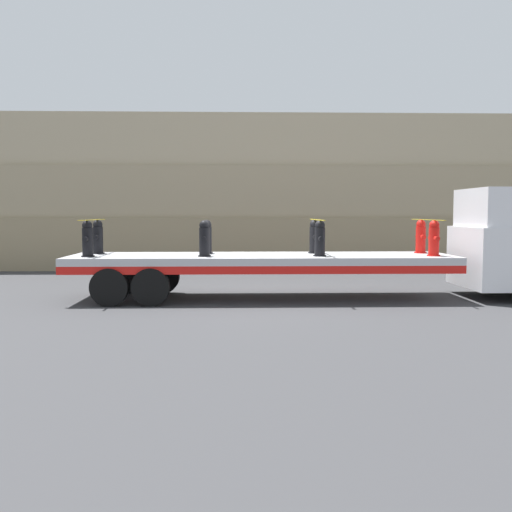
# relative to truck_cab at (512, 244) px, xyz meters

# --- Properties ---
(ground_plane) EXTENTS (120.00, 120.00, 0.00)m
(ground_plane) POSITION_rel_truck_cab_xyz_m (-6.79, 0.00, -1.45)
(ground_plane) COLOR #38383A
(rock_cliff) EXTENTS (60.00, 3.30, 6.27)m
(rock_cliff) POSITION_rel_truck_cab_xyz_m (-6.79, 9.05, 1.68)
(rock_cliff) COLOR gray
(rock_cliff) RESTS_ON ground_plane
(truck_cab) EXTENTS (2.60, 2.63, 2.95)m
(truck_cab) POSITION_rel_truck_cab_xyz_m (0.00, 0.00, 0.00)
(truck_cab) COLOR silver
(truck_cab) RESTS_ON ground_plane
(flatbed_trailer) EXTENTS (10.11, 2.55, 1.18)m
(flatbed_trailer) POSITION_rel_truck_cab_xyz_m (-7.35, 0.00, -0.48)
(flatbed_trailer) COLOR #B2B2B7
(flatbed_trailer) RESTS_ON ground_plane
(fire_hydrant_black_near_0) EXTENTS (0.34, 0.58, 0.93)m
(fire_hydrant_black_near_0) POSITION_rel_truck_cab_xyz_m (-11.24, -0.54, 0.18)
(fire_hydrant_black_near_0) COLOR black
(fire_hydrant_black_near_0) RESTS_ON flatbed_trailer
(fire_hydrant_black_far_0) EXTENTS (0.34, 0.58, 0.93)m
(fire_hydrant_black_far_0) POSITION_rel_truck_cab_xyz_m (-11.24, 0.54, 0.18)
(fire_hydrant_black_far_0) COLOR black
(fire_hydrant_black_far_0) RESTS_ON flatbed_trailer
(fire_hydrant_black_near_1) EXTENTS (0.34, 0.58, 0.93)m
(fire_hydrant_black_near_1) POSITION_rel_truck_cab_xyz_m (-8.27, -0.54, 0.18)
(fire_hydrant_black_near_1) COLOR black
(fire_hydrant_black_near_1) RESTS_ON flatbed_trailer
(fire_hydrant_black_far_1) EXTENTS (0.34, 0.58, 0.93)m
(fire_hydrant_black_far_1) POSITION_rel_truck_cab_xyz_m (-8.27, 0.54, 0.18)
(fire_hydrant_black_far_1) COLOR black
(fire_hydrant_black_far_1) RESTS_ON flatbed_trailer
(fire_hydrant_black_near_2) EXTENTS (0.34, 0.58, 0.93)m
(fire_hydrant_black_near_2) POSITION_rel_truck_cab_xyz_m (-5.30, -0.54, 0.18)
(fire_hydrant_black_near_2) COLOR black
(fire_hydrant_black_near_2) RESTS_ON flatbed_trailer
(fire_hydrant_black_far_2) EXTENTS (0.34, 0.58, 0.93)m
(fire_hydrant_black_far_2) POSITION_rel_truck_cab_xyz_m (-5.30, 0.54, 0.18)
(fire_hydrant_black_far_2) COLOR black
(fire_hydrant_black_far_2) RESTS_ON flatbed_trailer
(fire_hydrant_red_near_3) EXTENTS (0.34, 0.58, 0.93)m
(fire_hydrant_red_near_3) POSITION_rel_truck_cab_xyz_m (-2.33, -0.54, 0.18)
(fire_hydrant_red_near_3) COLOR red
(fire_hydrant_red_near_3) RESTS_ON flatbed_trailer
(fire_hydrant_red_far_3) EXTENTS (0.34, 0.58, 0.93)m
(fire_hydrant_red_far_3) POSITION_rel_truck_cab_xyz_m (-2.33, 0.54, 0.18)
(fire_hydrant_red_far_3) COLOR red
(fire_hydrant_red_far_3) RESTS_ON flatbed_trailer
(cargo_strap_rear) EXTENTS (0.05, 2.64, 0.01)m
(cargo_strap_rear) POSITION_rel_truck_cab_xyz_m (-11.24, 0.00, 0.66)
(cargo_strap_rear) COLOR yellow
(cargo_strap_rear) RESTS_ON fire_hydrant_black_near_0
(cargo_strap_middle) EXTENTS (0.05, 2.64, 0.01)m
(cargo_strap_middle) POSITION_rel_truck_cab_xyz_m (-5.30, 0.00, 0.66)
(cargo_strap_middle) COLOR yellow
(cargo_strap_middle) RESTS_ON fire_hydrant_black_near_2
(cargo_strap_front) EXTENTS (0.05, 2.64, 0.01)m
(cargo_strap_front) POSITION_rel_truck_cab_xyz_m (-2.33, 0.00, 0.66)
(cargo_strap_front) COLOR yellow
(cargo_strap_front) RESTS_ON fire_hydrant_red_near_3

